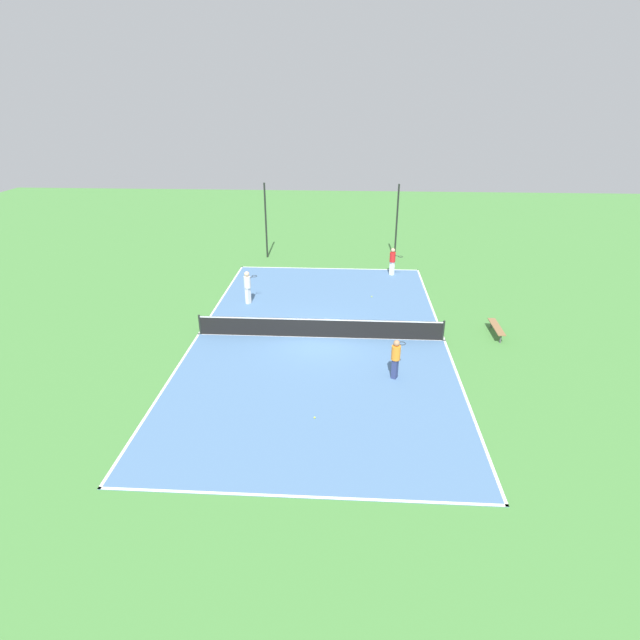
{
  "coord_description": "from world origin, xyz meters",
  "views": [
    {
      "loc": [
        1.23,
        -20.99,
        10.35
      ],
      "look_at": [
        0.0,
        0.0,
        0.9
      ],
      "focal_mm": 28.0,
      "sensor_mm": 36.0,
      "label": 1
    }
  ],
  "objects_px": {
    "tennis_ball_midcourt": "(315,418)",
    "fence_post_back_right": "(397,223)",
    "tennis_net": "(320,327)",
    "tennis_ball_far_baseline": "(372,297)",
    "bench": "(496,327)",
    "player_center_orange": "(396,356)",
    "player_far_white": "(248,285)",
    "player_coach_red": "(393,260)",
    "fence_post_back_left": "(266,221)"
  },
  "relations": [
    {
      "from": "tennis_ball_midcourt",
      "to": "fence_post_back_right",
      "type": "relative_size",
      "value": 0.01
    },
    {
      "from": "player_center_orange",
      "to": "tennis_ball_far_baseline",
      "type": "relative_size",
      "value": 24.69
    },
    {
      "from": "tennis_net",
      "to": "tennis_ball_midcourt",
      "type": "height_order",
      "value": "tennis_net"
    },
    {
      "from": "player_far_white",
      "to": "fence_post_back_right",
      "type": "height_order",
      "value": "fence_post_back_right"
    },
    {
      "from": "player_center_orange",
      "to": "tennis_ball_midcourt",
      "type": "bearing_deg",
      "value": 161.95
    },
    {
      "from": "fence_post_back_right",
      "to": "tennis_ball_midcourt",
      "type": "bearing_deg",
      "value": -102.58
    },
    {
      "from": "fence_post_back_left",
      "to": "bench",
      "type": "bearing_deg",
      "value": -42.87
    },
    {
      "from": "player_coach_red",
      "to": "player_far_white",
      "type": "height_order",
      "value": "player_far_white"
    },
    {
      "from": "player_far_white",
      "to": "tennis_ball_far_baseline",
      "type": "bearing_deg",
      "value": -49.13
    },
    {
      "from": "tennis_ball_far_baseline",
      "to": "fence_post_back_right",
      "type": "relative_size",
      "value": 0.01
    },
    {
      "from": "tennis_ball_far_baseline",
      "to": "fence_post_back_right",
      "type": "height_order",
      "value": "fence_post_back_right"
    },
    {
      "from": "bench",
      "to": "player_far_white",
      "type": "xyz_separation_m",
      "value": [
        -12.44,
        3.2,
        0.69
      ]
    },
    {
      "from": "bench",
      "to": "tennis_ball_midcourt",
      "type": "distance_m",
      "value": 10.88
    },
    {
      "from": "player_center_orange",
      "to": "fence_post_back_left",
      "type": "distance_m",
      "value": 17.9
    },
    {
      "from": "player_coach_red",
      "to": "tennis_ball_far_baseline",
      "type": "height_order",
      "value": "player_coach_red"
    },
    {
      "from": "player_far_white",
      "to": "tennis_ball_midcourt",
      "type": "relative_size",
      "value": 26.88
    },
    {
      "from": "tennis_ball_midcourt",
      "to": "fence_post_back_right",
      "type": "xyz_separation_m",
      "value": [
        4.26,
        19.08,
        2.51
      ]
    },
    {
      "from": "player_far_white",
      "to": "tennis_net",
      "type": "bearing_deg",
      "value": -103.74
    },
    {
      "from": "tennis_net",
      "to": "player_far_white",
      "type": "height_order",
      "value": "player_far_white"
    },
    {
      "from": "bench",
      "to": "tennis_ball_midcourt",
      "type": "relative_size",
      "value": 28.6
    },
    {
      "from": "tennis_net",
      "to": "tennis_ball_far_baseline",
      "type": "height_order",
      "value": "tennis_net"
    },
    {
      "from": "tennis_ball_midcourt",
      "to": "fence_post_back_right",
      "type": "bearing_deg",
      "value": 77.42
    },
    {
      "from": "fence_post_back_left",
      "to": "player_center_orange",
      "type": "bearing_deg",
      "value": -64.59
    },
    {
      "from": "player_far_white",
      "to": "fence_post_back_right",
      "type": "xyz_separation_m",
      "value": [
        8.59,
        8.63,
        1.48
      ]
    },
    {
      "from": "player_center_orange",
      "to": "player_far_white",
      "type": "relative_size",
      "value": 0.92
    },
    {
      "from": "tennis_ball_far_baseline",
      "to": "fence_post_back_right",
      "type": "bearing_deg",
      "value": 75.94
    },
    {
      "from": "player_far_white",
      "to": "fence_post_back_left",
      "type": "bearing_deg",
      "value": 32.04
    },
    {
      "from": "bench",
      "to": "player_far_white",
      "type": "relative_size",
      "value": 1.06
    },
    {
      "from": "player_center_orange",
      "to": "fence_post_back_right",
      "type": "distance_m",
      "value": 16.23
    },
    {
      "from": "tennis_ball_midcourt",
      "to": "tennis_ball_far_baseline",
      "type": "xyz_separation_m",
      "value": [
        2.42,
        11.74,
        0.0
      ]
    },
    {
      "from": "bench",
      "to": "fence_post_back_right",
      "type": "height_order",
      "value": "fence_post_back_right"
    },
    {
      "from": "player_center_orange",
      "to": "fence_post_back_right",
      "type": "relative_size",
      "value": 0.33
    },
    {
      "from": "bench",
      "to": "tennis_ball_far_baseline",
      "type": "relative_size",
      "value": 28.6
    },
    {
      "from": "bench",
      "to": "fence_post_back_left",
      "type": "bearing_deg",
      "value": 47.13
    },
    {
      "from": "tennis_net",
      "to": "player_coach_red",
      "type": "bearing_deg",
      "value": 66.4
    },
    {
      "from": "bench",
      "to": "tennis_ball_midcourt",
      "type": "xyz_separation_m",
      "value": [
        -8.11,
        -7.24,
        -0.34
      ]
    },
    {
      "from": "player_center_orange",
      "to": "tennis_ball_far_baseline",
      "type": "distance_m",
      "value": 8.84
    },
    {
      "from": "bench",
      "to": "fence_post_back_right",
      "type": "distance_m",
      "value": 12.63
    },
    {
      "from": "tennis_ball_midcourt",
      "to": "fence_post_back_left",
      "type": "bearing_deg",
      "value": 103.67
    },
    {
      "from": "tennis_net",
      "to": "fence_post_back_left",
      "type": "bearing_deg",
      "value": 109.46
    },
    {
      "from": "player_center_orange",
      "to": "player_far_white",
      "type": "height_order",
      "value": "player_far_white"
    },
    {
      "from": "tennis_net",
      "to": "bench",
      "type": "height_order",
      "value": "tennis_net"
    },
    {
      "from": "bench",
      "to": "fence_post_back_right",
      "type": "xyz_separation_m",
      "value": [
        -3.85,
        11.84,
        2.17
      ]
    },
    {
      "from": "tennis_ball_far_baseline",
      "to": "player_coach_red",
      "type": "bearing_deg",
      "value": 70.38
    },
    {
      "from": "bench",
      "to": "tennis_ball_far_baseline",
      "type": "distance_m",
      "value": 7.26
    },
    {
      "from": "tennis_ball_far_baseline",
      "to": "fence_post_back_left",
      "type": "height_order",
      "value": "fence_post_back_left"
    },
    {
      "from": "tennis_net",
      "to": "bench",
      "type": "distance_m",
      "value": 8.34
    },
    {
      "from": "fence_post_back_left",
      "to": "fence_post_back_right",
      "type": "distance_m",
      "value": 8.9
    },
    {
      "from": "tennis_ball_far_baseline",
      "to": "fence_post_back_right",
      "type": "distance_m",
      "value": 7.96
    },
    {
      "from": "bench",
      "to": "fence_post_back_right",
      "type": "bearing_deg",
      "value": 18.03
    }
  ]
}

